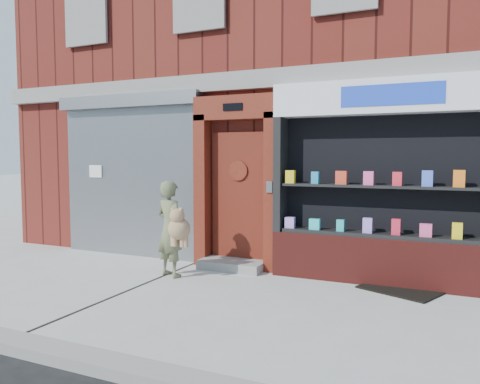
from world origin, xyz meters
The scene contains 8 objects.
ground centered at (0.00, 0.00, 0.00)m, with size 80.00×80.00×0.00m, color #9E9E99.
curb centered at (0.00, -2.15, 0.06)m, with size 60.00×0.30×0.12m, color gray.
building centered at (0.00, 5.99, 4.00)m, with size 12.00×8.16×8.00m.
shutter_bay centered at (-3.00, 1.93, 1.72)m, with size 3.10×0.30×3.04m.
red_door_bay centered at (-0.75, 1.86, 1.46)m, with size 1.52×0.58×2.90m.
pharmacy_bay centered at (1.75, 1.81, 1.37)m, with size 3.50×0.41×3.00m.
woman centered at (-1.41, 0.86, 0.77)m, with size 0.74×0.56×1.52m.
doormat centered at (1.95, 1.55, 0.01)m, with size 1.03×0.72×0.03m, color black.
Camera 1 is at (2.56, -5.29, 1.89)m, focal length 35.00 mm.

